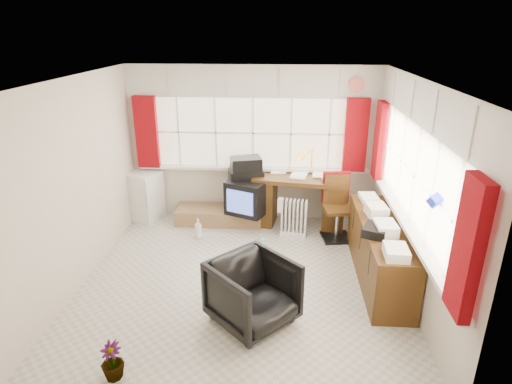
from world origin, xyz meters
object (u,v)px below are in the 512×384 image
radiator (294,221)px  mini_fridge (145,196)px  desk_lamp (312,155)px  credenza (379,250)px  tv_bench (219,215)px  task_chair (336,204)px  crt_tv (248,197)px  desk (299,197)px  office_chair (253,292)px

radiator → mini_fridge: mini_fridge is taller
desk_lamp → credenza: 2.08m
mini_fridge → tv_bench: bearing=-3.7°
desk_lamp → task_chair: (0.36, -0.63, -0.57)m
desk_lamp → task_chair: 0.92m
crt_tv → mini_fridge: (-1.75, 0.21, -0.11)m
task_chair → credenza: bearing=-69.8°
desk → radiator: bearing=-101.2°
desk → mini_fridge: desk is taller
radiator → credenza: credenza is taller
desk → credenza: (0.97, -1.56, -0.07)m
crt_tv → credenza: bearing=-38.0°
task_chair → office_chair: task_chair is taller
desk_lamp → office_chair: (-0.75, -2.78, -0.73)m
radiator → crt_tv: bearing=158.1°
office_chair → tv_bench: office_chair is taller
radiator → crt_tv: crt_tv is taller
crt_tv → mini_fridge: bearing=173.2°
radiator → mini_fridge: size_ratio=0.73×
task_chair → radiator: (-0.63, -0.05, -0.29)m
radiator → credenza: bearing=-46.1°
tv_bench → mini_fridge: mini_fridge is taller
office_chair → crt_tv: (-0.25, 2.39, 0.15)m
tv_bench → desk: bearing=1.7°
crt_tv → radiator: bearing=-21.9°
mini_fridge → desk_lamp: bearing=3.9°
office_chair → credenza: bearing=-12.1°
office_chair → credenza: credenza is taller
task_chair → desk_lamp: bearing=119.7°
office_chair → credenza: 1.83m
radiator → crt_tv: (-0.73, 0.29, 0.28)m
desk_lamp → mini_fridge: size_ratio=0.48×
crt_tv → mini_fridge: 1.76m
desk → tv_bench: bearing=-178.3°
task_chair → tv_bench: 1.93m
desk_lamp → credenza: (0.78, -1.79, -0.71)m
radiator → crt_tv: size_ratio=0.79×
desk_lamp → tv_bench: (-1.49, -0.27, -0.98)m
desk_lamp → task_chair: bearing=-60.3°
desk → radiator: size_ratio=2.55×
credenza → crt_tv: size_ratio=2.65×
desk_lamp → radiator: bearing=-111.7°
tv_bench → mini_fridge: bearing=176.3°
tv_bench → crt_tv: 0.65m
radiator → tv_bench: size_ratio=0.43×
office_chair → credenza: size_ratio=0.40×
tv_bench → radiator: bearing=-18.9°
task_chair → crt_tv: 1.38m
credenza → crt_tv: bearing=142.0°
desk → tv_bench: 1.35m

